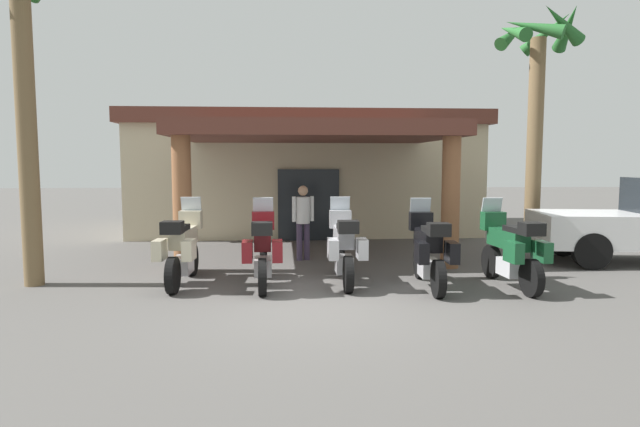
# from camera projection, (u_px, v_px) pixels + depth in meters

# --- Properties ---
(ground_plane) EXTENTS (80.00, 80.00, 0.00)m
(ground_plane) POSITION_uv_depth(u_px,v_px,m) (317.00, 305.00, 8.74)
(ground_plane) COLOR #514F4C
(motel_building) EXTENTS (11.37, 11.02, 3.87)m
(motel_building) POSITION_uv_depth(u_px,v_px,m) (305.00, 171.00, 18.43)
(motel_building) COLOR beige
(motel_building) RESTS_ON ground_plane
(motorcycle_cream) EXTENTS (0.71, 2.21, 1.61)m
(motorcycle_cream) POSITION_uv_depth(u_px,v_px,m) (182.00, 248.00, 10.15)
(motorcycle_cream) COLOR black
(motorcycle_cream) RESTS_ON ground_plane
(motorcycle_maroon) EXTENTS (0.72, 2.21, 1.61)m
(motorcycle_maroon) POSITION_uv_depth(u_px,v_px,m) (263.00, 249.00, 10.02)
(motorcycle_maroon) COLOR black
(motorcycle_maroon) RESTS_ON ground_plane
(motorcycle_silver) EXTENTS (0.71, 2.21, 1.61)m
(motorcycle_silver) POSITION_uv_depth(u_px,v_px,m) (344.00, 247.00, 10.25)
(motorcycle_silver) COLOR black
(motorcycle_silver) RESTS_ON ground_plane
(motorcycle_black) EXTENTS (0.71, 2.21, 1.61)m
(motorcycle_black) POSITION_uv_depth(u_px,v_px,m) (429.00, 250.00, 9.88)
(motorcycle_black) COLOR black
(motorcycle_black) RESTS_ON ground_plane
(motorcycle_green) EXTENTS (0.74, 2.21, 1.61)m
(motorcycle_green) POSITION_uv_depth(u_px,v_px,m) (511.00, 250.00, 9.94)
(motorcycle_green) COLOR black
(motorcycle_green) RESTS_ON ground_plane
(pedestrian) EXTENTS (0.51, 0.32, 1.76)m
(pedestrian) POSITION_uv_depth(u_px,v_px,m) (303.00, 217.00, 12.65)
(pedestrian) COLOR #3F334C
(pedestrian) RESTS_ON ground_plane
(palm_tree_near_portico) EXTENTS (2.20, 2.28, 6.33)m
(palm_tree_near_portico) POSITION_uv_depth(u_px,v_px,m) (537.00, 81.00, 14.00)
(palm_tree_near_portico) COLOR brown
(palm_tree_near_portico) RESTS_ON ground_plane
(palm_tree_roadside) EXTENTS (2.04, 2.09, 6.43)m
(palm_tree_roadside) POSITION_uv_depth(u_px,v_px,m) (22.00, 41.00, 9.72)
(palm_tree_roadside) COLOR brown
(palm_tree_roadside) RESTS_ON ground_plane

